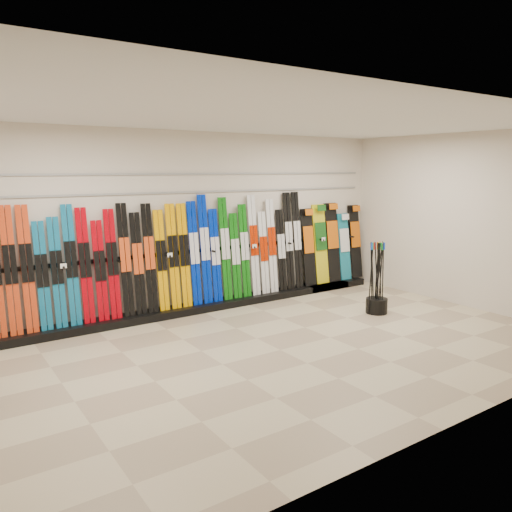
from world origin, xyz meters
TOP-DOWN VIEW (x-y plane):
  - floor at (0.00, 0.00)m, footprint 8.00×8.00m
  - back_wall at (0.00, 2.50)m, footprint 8.00×0.00m
  - right_wall at (4.00, 0.00)m, footprint 0.00×5.00m
  - ceiling at (0.00, 0.00)m, footprint 8.00×8.00m
  - ski_rack_base at (0.22, 2.28)m, footprint 8.00×0.40m
  - skis at (-0.45, 2.33)m, footprint 5.37×0.23m
  - snowboards at (3.08, 2.36)m, footprint 1.56×0.24m
  - pole_bin at (2.38, 0.49)m, footprint 0.36×0.36m
  - ski_poles at (2.35, 0.48)m, footprint 0.34×0.23m
  - slatwall_rail_0 at (0.00, 2.48)m, footprint 7.60×0.02m
  - slatwall_rail_1 at (0.00, 2.48)m, footprint 7.60×0.02m

SIDE VIEW (x-z plane):
  - floor at x=0.00m, z-range 0.00..0.00m
  - ski_rack_base at x=0.22m, z-range 0.00..0.12m
  - pole_bin at x=2.38m, z-range 0.00..0.25m
  - ski_poles at x=2.35m, z-range 0.02..1.20m
  - snowboards at x=3.08m, z-range 0.08..1.67m
  - skis at x=-0.45m, z-range 0.05..1.88m
  - back_wall at x=0.00m, z-range -2.50..5.50m
  - right_wall at x=4.00m, z-range -1.00..4.00m
  - slatwall_rail_0 at x=0.00m, z-range 1.98..2.02m
  - slatwall_rail_1 at x=0.00m, z-range 2.28..2.31m
  - ceiling at x=0.00m, z-range 3.00..3.00m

